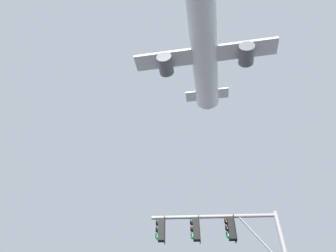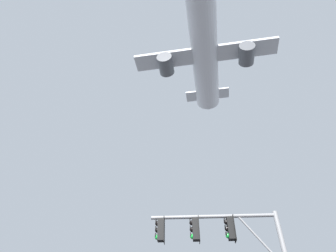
# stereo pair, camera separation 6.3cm
# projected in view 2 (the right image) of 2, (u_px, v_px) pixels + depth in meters

# --- Properties ---
(signal_pole_near) EXTENTS (5.25, 1.21, 6.62)m
(signal_pole_near) POSITION_uv_depth(u_px,v_px,m) (232.00, 251.00, 11.03)
(signal_pole_near) COLOR gray
(signal_pole_near) RESTS_ON ground
(airplane) EXTENTS (22.81, 29.53, 8.14)m
(airplane) POSITION_uv_depth(u_px,v_px,m) (204.00, 49.00, 45.56)
(airplane) COLOR white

